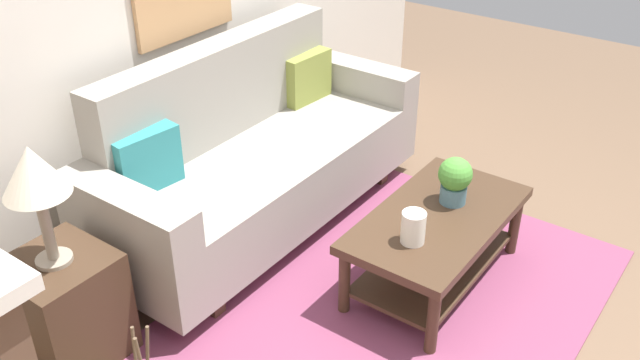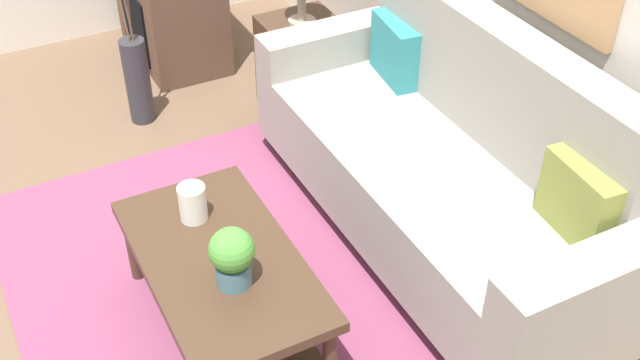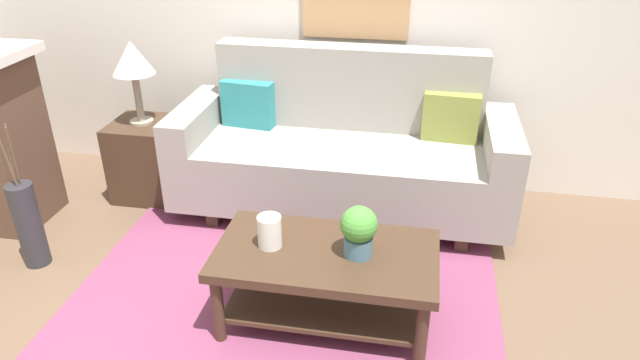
{
  "view_description": "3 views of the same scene",
  "coord_description": "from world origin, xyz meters",
  "px_view_note": "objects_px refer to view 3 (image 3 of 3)",
  "views": [
    {
      "loc": [
        -2.52,
        -0.82,
        2.43
      ],
      "look_at": [
        0.01,
        1.01,
        0.56
      ],
      "focal_mm": 38.9,
      "sensor_mm": 36.0,
      "label": 1
    },
    {
      "loc": [
        2.52,
        -0.29,
        2.65
      ],
      "look_at": [
        0.1,
        0.97,
        0.53
      ],
      "focal_mm": 44.31,
      "sensor_mm": 36.0,
      "label": 2
    },
    {
      "loc": [
        0.65,
        -1.87,
        2.04
      ],
      "look_at": [
        0.11,
        1.04,
        0.5
      ],
      "focal_mm": 32.15,
      "sensor_mm": 36.0,
      "label": 3
    }
  ],
  "objects_px": {
    "potted_plant_tabletop": "(359,230)",
    "side_table": "(148,159)",
    "couch": "(343,152)",
    "throw_pillow_teal": "(248,104)",
    "tabletop_vase": "(270,232)",
    "throw_pillow_olive": "(451,117)",
    "table_lamp": "(133,61)",
    "floor_vase": "(29,225)",
    "coffee_table": "(326,270)"
  },
  "relations": [
    {
      "from": "potted_plant_tabletop",
      "to": "floor_vase",
      "type": "distance_m",
      "value": 1.98
    },
    {
      "from": "coffee_table",
      "to": "couch",
      "type": "bearing_deg",
      "value": 94.32
    },
    {
      "from": "couch",
      "to": "side_table",
      "type": "xyz_separation_m",
      "value": [
        -1.41,
        -0.06,
        -0.15
      ]
    },
    {
      "from": "side_table",
      "to": "throw_pillow_teal",
      "type": "bearing_deg",
      "value": 14.23
    },
    {
      "from": "coffee_table",
      "to": "table_lamp",
      "type": "relative_size",
      "value": 1.93
    },
    {
      "from": "tabletop_vase",
      "to": "side_table",
      "type": "height_order",
      "value": "tabletop_vase"
    },
    {
      "from": "throw_pillow_teal",
      "to": "potted_plant_tabletop",
      "type": "distance_m",
      "value": 1.6
    },
    {
      "from": "tabletop_vase",
      "to": "table_lamp",
      "type": "relative_size",
      "value": 0.29
    },
    {
      "from": "side_table",
      "to": "table_lamp",
      "type": "distance_m",
      "value": 0.71
    },
    {
      "from": "potted_plant_tabletop",
      "to": "side_table",
      "type": "xyz_separation_m",
      "value": [
        -1.65,
        1.12,
        -0.29
      ]
    },
    {
      "from": "coffee_table",
      "to": "side_table",
      "type": "xyz_separation_m",
      "value": [
        -1.49,
        1.11,
        -0.03
      ]
    },
    {
      "from": "table_lamp",
      "to": "tabletop_vase",
      "type": "bearing_deg",
      "value": -42.75
    },
    {
      "from": "tabletop_vase",
      "to": "side_table",
      "type": "relative_size",
      "value": 0.3
    },
    {
      "from": "throw_pillow_teal",
      "to": "throw_pillow_olive",
      "type": "xyz_separation_m",
      "value": [
        1.38,
        0.0,
        0.0
      ]
    },
    {
      "from": "throw_pillow_olive",
      "to": "coffee_table",
      "type": "relative_size",
      "value": 0.33
    },
    {
      "from": "couch",
      "to": "throw_pillow_olive",
      "type": "relative_size",
      "value": 6.14
    },
    {
      "from": "tabletop_vase",
      "to": "couch",
      "type": "bearing_deg",
      "value": 80.59
    },
    {
      "from": "coffee_table",
      "to": "floor_vase",
      "type": "relative_size",
      "value": 2.07
    },
    {
      "from": "throw_pillow_teal",
      "to": "coffee_table",
      "type": "relative_size",
      "value": 0.33
    },
    {
      "from": "potted_plant_tabletop",
      "to": "coffee_table",
      "type": "bearing_deg",
      "value": 179.7
    },
    {
      "from": "tabletop_vase",
      "to": "throw_pillow_teal",
      "type": "bearing_deg",
      "value": 110.76
    },
    {
      "from": "potted_plant_tabletop",
      "to": "throw_pillow_teal",
      "type": "bearing_deg",
      "value": 125.75
    },
    {
      "from": "tabletop_vase",
      "to": "potted_plant_tabletop",
      "type": "height_order",
      "value": "potted_plant_tabletop"
    },
    {
      "from": "throw_pillow_teal",
      "to": "table_lamp",
      "type": "height_order",
      "value": "table_lamp"
    },
    {
      "from": "couch",
      "to": "floor_vase",
      "type": "relative_size",
      "value": 4.17
    },
    {
      "from": "table_lamp",
      "to": "throw_pillow_olive",
      "type": "bearing_deg",
      "value": 4.97
    },
    {
      "from": "throw_pillow_olive",
      "to": "floor_vase",
      "type": "relative_size",
      "value": 0.68
    },
    {
      "from": "couch",
      "to": "throw_pillow_teal",
      "type": "distance_m",
      "value": 0.74
    },
    {
      "from": "throw_pillow_teal",
      "to": "side_table",
      "type": "relative_size",
      "value": 0.64
    },
    {
      "from": "throw_pillow_teal",
      "to": "potted_plant_tabletop",
      "type": "relative_size",
      "value": 1.37
    },
    {
      "from": "throw_pillow_olive",
      "to": "potted_plant_tabletop",
      "type": "xyz_separation_m",
      "value": [
        -0.44,
        -1.3,
        -0.11
      ]
    },
    {
      "from": "coffee_table",
      "to": "table_lamp",
      "type": "height_order",
      "value": "table_lamp"
    },
    {
      "from": "coffee_table",
      "to": "side_table",
      "type": "height_order",
      "value": "side_table"
    },
    {
      "from": "coffee_table",
      "to": "tabletop_vase",
      "type": "bearing_deg",
      "value": -179.03
    },
    {
      "from": "throw_pillow_olive",
      "to": "couch",
      "type": "bearing_deg",
      "value": -169.64
    },
    {
      "from": "throw_pillow_teal",
      "to": "table_lamp",
      "type": "distance_m",
      "value": 0.8
    },
    {
      "from": "side_table",
      "to": "couch",
      "type": "bearing_deg",
      "value": 2.28
    },
    {
      "from": "throw_pillow_teal",
      "to": "floor_vase",
      "type": "distance_m",
      "value": 1.57
    },
    {
      "from": "couch",
      "to": "side_table",
      "type": "relative_size",
      "value": 3.95
    },
    {
      "from": "potted_plant_tabletop",
      "to": "floor_vase",
      "type": "bearing_deg",
      "value": 174.7
    },
    {
      "from": "couch",
      "to": "tabletop_vase",
      "type": "xyz_separation_m",
      "value": [
        -0.19,
        -1.18,
        0.08
      ]
    },
    {
      "from": "coffee_table",
      "to": "side_table",
      "type": "distance_m",
      "value": 1.86
    },
    {
      "from": "throw_pillow_olive",
      "to": "side_table",
      "type": "distance_m",
      "value": 2.14
    },
    {
      "from": "throw_pillow_olive",
      "to": "side_table",
      "type": "xyz_separation_m",
      "value": [
        -2.09,
        -0.18,
        -0.4
      ]
    },
    {
      "from": "coffee_table",
      "to": "floor_vase",
      "type": "bearing_deg",
      "value": 174.26
    },
    {
      "from": "table_lamp",
      "to": "floor_vase",
      "type": "height_order",
      "value": "table_lamp"
    },
    {
      "from": "coffee_table",
      "to": "table_lamp",
      "type": "distance_m",
      "value": 1.98
    },
    {
      "from": "coffee_table",
      "to": "tabletop_vase",
      "type": "xyz_separation_m",
      "value": [
        -0.28,
        -0.0,
        0.2
      ]
    },
    {
      "from": "couch",
      "to": "coffee_table",
      "type": "distance_m",
      "value": 1.18
    },
    {
      "from": "coffee_table",
      "to": "floor_vase",
      "type": "distance_m",
      "value": 1.8
    }
  ]
}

